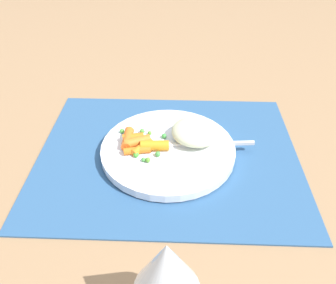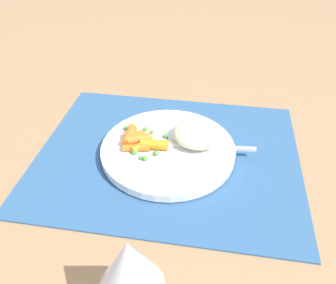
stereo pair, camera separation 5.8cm
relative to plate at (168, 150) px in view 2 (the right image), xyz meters
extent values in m
plane|color=#997551|center=(0.00, 0.00, -0.01)|extent=(2.40, 2.40, 0.00)
cube|color=#2D5684|center=(0.00, 0.00, -0.01)|extent=(0.46, 0.37, 0.01)
cylinder|color=white|center=(0.00, 0.00, 0.00)|extent=(0.24, 0.24, 0.01)
ellipsoid|color=beige|center=(-0.05, -0.02, 0.02)|extent=(0.09, 0.08, 0.03)
cylinder|color=orange|center=(0.07, -0.01, 0.02)|extent=(0.02, 0.05, 0.02)
cylinder|color=orange|center=(0.05, 0.02, 0.01)|extent=(0.05, 0.02, 0.01)
cylinder|color=orange|center=(0.05, 0.00, 0.02)|extent=(0.05, 0.03, 0.02)
cylinder|color=orange|center=(0.06, -0.01, 0.02)|extent=(0.04, 0.02, 0.02)
cylinder|color=orange|center=(0.04, 0.01, 0.01)|extent=(0.04, 0.04, 0.01)
cylinder|color=orange|center=(0.02, 0.01, 0.02)|extent=(0.05, 0.02, 0.02)
sphere|color=#4A9B46|center=(0.04, 0.04, 0.01)|extent=(0.01, 0.01, 0.01)
sphere|color=green|center=(0.06, -0.01, 0.01)|extent=(0.01, 0.01, 0.01)
sphere|color=green|center=(0.01, -0.02, 0.01)|extent=(0.01, 0.01, 0.01)
sphere|color=#5AA934|center=(0.04, -0.03, 0.01)|extent=(0.01, 0.01, 0.01)
sphere|color=green|center=(0.01, 0.01, 0.01)|extent=(0.01, 0.01, 0.01)
sphere|color=#53AE3D|center=(0.07, 0.02, 0.01)|extent=(0.01, 0.01, 0.01)
sphere|color=#428D42|center=(0.08, 0.01, 0.01)|extent=(0.01, 0.01, 0.01)
sphere|color=#489843|center=(0.02, 0.03, 0.01)|extent=(0.01, 0.01, 0.01)
sphere|color=#55B645|center=(0.05, -0.04, 0.01)|extent=(0.01, 0.01, 0.01)
sphere|color=green|center=(0.05, 0.03, 0.01)|extent=(0.01, 0.01, 0.01)
sphere|color=#599830|center=(0.03, 0.04, 0.01)|extent=(0.01, 0.01, 0.01)
sphere|color=#4C9846|center=(0.04, 0.01, 0.01)|extent=(0.01, 0.01, 0.01)
sphere|color=green|center=(0.09, -0.04, 0.01)|extent=(0.01, 0.01, 0.01)
sphere|color=#4FAB45|center=(0.06, -0.01, 0.01)|extent=(0.01, 0.01, 0.01)
cube|color=silver|center=(0.01, 0.00, 0.01)|extent=(0.05, 0.02, 0.01)
cube|color=silver|center=(-0.08, -0.01, 0.01)|extent=(0.15, 0.02, 0.01)
cone|color=silver|center=(-0.01, 0.29, 0.09)|extent=(0.07, 0.07, 0.07)
camera|label=1|loc=(-0.02, 0.47, 0.39)|focal=36.87mm
camera|label=2|loc=(-0.08, 0.47, 0.39)|focal=36.87mm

